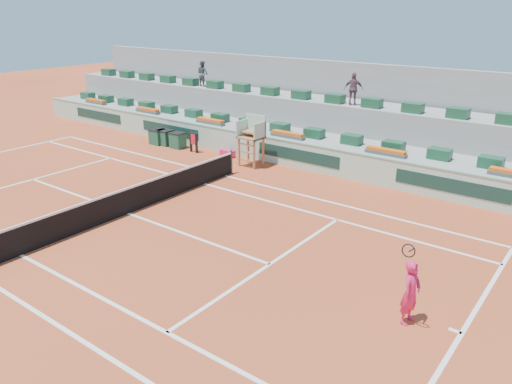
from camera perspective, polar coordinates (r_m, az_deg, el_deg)
ground at (r=18.90m, az=-14.41°, el=-2.40°), size 90.00×90.00×0.00m
seating_tier_lower at (r=26.28m, az=3.86°, el=5.98°), size 36.00×4.00×1.20m
seating_tier_upper at (r=27.44m, az=5.75°, el=8.04°), size 36.00×2.40×2.60m
stadium_back_wall at (r=28.62m, az=7.53°, el=10.32°), size 36.00×0.40×4.40m
player_bag at (r=25.31m, az=-3.28°, el=4.43°), size 0.78×0.35×0.35m
spectator_left at (r=31.11m, az=-6.13°, el=13.32°), size 0.80×0.66×1.51m
spectator_mid at (r=25.13m, az=11.09°, el=11.47°), size 0.99×0.69×1.56m
court_lines at (r=18.89m, az=-14.41°, el=-2.39°), size 23.89×11.09×0.01m
tennis_net at (r=18.70m, az=-14.55°, el=-0.91°), size 0.10×11.97×1.10m
advertising_hoarding at (r=24.50m, az=1.05°, el=5.05°), size 36.00×0.34×1.26m
umpire_chair at (r=23.51m, az=-0.43°, el=6.68°), size 1.10×0.90×2.40m
seat_row_lower at (r=25.36m, az=2.77°, el=7.38°), size 32.90×0.60×0.44m
seat_row_upper at (r=26.65m, az=5.18°, el=11.03°), size 32.90×0.60×0.44m
flower_planters at (r=25.61m, az=-1.05°, el=7.34°), size 26.80×0.36×0.28m
drink_cooler_a at (r=27.16m, az=-8.95°, el=5.87°), size 0.76×0.66×0.84m
drink_cooler_b at (r=27.87m, az=-10.35°, el=6.16°), size 0.80×0.69×0.84m
drink_cooler_c at (r=28.13m, az=-11.20°, el=6.23°), size 0.80×0.69×0.84m
towel_rack at (r=26.15m, az=-7.16°, el=5.81°), size 0.58×0.10×1.03m
tennis_player at (r=12.49m, az=17.27°, el=-10.87°), size 0.46×0.88×2.28m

